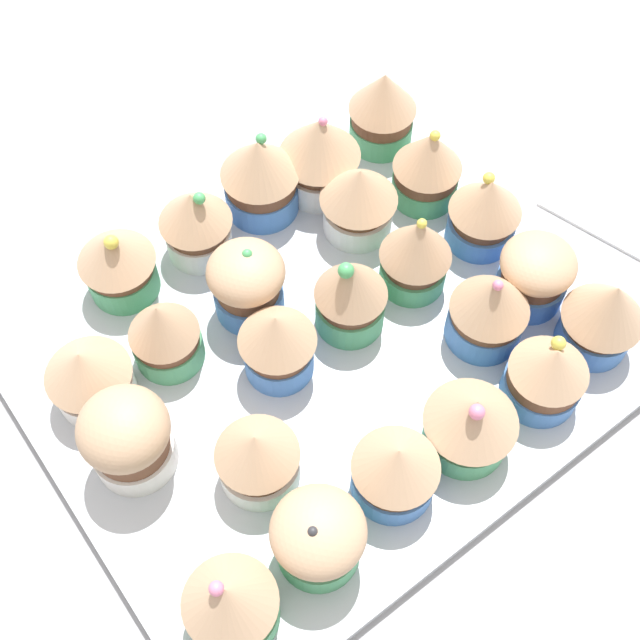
# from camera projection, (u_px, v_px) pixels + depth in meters

# --- Properties ---
(ground_plane) EXTENTS (1.80, 1.80, 0.03)m
(ground_plane) POSITION_uv_depth(u_px,v_px,m) (320.00, 357.00, 0.67)
(ground_plane) COLOR #9E9EA3
(baking_tray) EXTENTS (0.43, 0.37, 0.01)m
(baking_tray) POSITION_uv_depth(u_px,v_px,m) (320.00, 344.00, 0.65)
(baking_tray) COLOR silver
(baking_tray) RESTS_ON ground_plane
(cupcake_0) EXTENTS (0.06, 0.06, 0.08)m
(cupcake_0) POSITION_uv_depth(u_px,v_px,m) (383.00, 108.00, 0.71)
(cupcake_0) COLOR #4C9E6B
(cupcake_0) RESTS_ON baking_tray
(cupcake_1) EXTENTS (0.07, 0.07, 0.08)m
(cupcake_1) POSITION_uv_depth(u_px,v_px,m) (320.00, 153.00, 0.69)
(cupcake_1) COLOR white
(cupcake_1) RESTS_ON baking_tray
(cupcake_2) EXTENTS (0.06, 0.06, 0.08)m
(cupcake_2) POSITION_uv_depth(u_px,v_px,m) (260.00, 175.00, 0.68)
(cupcake_2) COLOR #477AC6
(cupcake_2) RESTS_ON baking_tray
(cupcake_3) EXTENTS (0.06, 0.06, 0.07)m
(cupcake_3) POSITION_uv_depth(u_px,v_px,m) (196.00, 222.00, 0.66)
(cupcake_3) COLOR white
(cupcake_3) RESTS_ON baking_tray
(cupcake_4) EXTENTS (0.06, 0.06, 0.07)m
(cupcake_4) POSITION_uv_depth(u_px,v_px,m) (117.00, 261.00, 0.64)
(cupcake_4) COLOR #4C9E6B
(cupcake_4) RESTS_ON baking_tray
(cupcake_5) EXTENTS (0.06, 0.06, 0.08)m
(cupcake_5) POSITION_uv_depth(u_px,v_px,m) (428.00, 165.00, 0.68)
(cupcake_5) COLOR #4C9E6B
(cupcake_5) RESTS_ON baking_tray
(cupcake_6) EXTENTS (0.06, 0.06, 0.07)m
(cupcake_6) POSITION_uv_depth(u_px,v_px,m) (359.00, 198.00, 0.67)
(cupcake_6) COLOR white
(cupcake_6) RESTS_ON baking_tray
(cupcake_7) EXTENTS (0.06, 0.06, 0.07)m
(cupcake_7) POSITION_uv_depth(u_px,v_px,m) (247.00, 283.00, 0.63)
(cupcake_7) COLOR #477AC6
(cupcake_7) RESTS_ON baking_tray
(cupcake_8) EXTENTS (0.05, 0.05, 0.07)m
(cupcake_8) POSITION_uv_depth(u_px,v_px,m) (164.00, 333.00, 0.61)
(cupcake_8) COLOR #4C9E6B
(cupcake_8) RESTS_ON baking_tray
(cupcake_9) EXTENTS (0.06, 0.06, 0.06)m
(cupcake_9) POSITION_uv_depth(u_px,v_px,m) (89.00, 375.00, 0.59)
(cupcake_9) COLOR white
(cupcake_9) RESTS_ON baking_tray
(cupcake_10) EXTENTS (0.06, 0.06, 0.07)m
(cupcake_10) POSITION_uv_depth(u_px,v_px,m) (481.00, 206.00, 0.66)
(cupcake_10) COLOR #477AC6
(cupcake_10) RESTS_ON baking_tray
(cupcake_11) EXTENTS (0.06, 0.06, 0.08)m
(cupcake_11) POSITION_uv_depth(u_px,v_px,m) (412.00, 248.00, 0.64)
(cupcake_11) COLOR #4C9E6B
(cupcake_11) RESTS_ON baking_tray
(cupcake_12) EXTENTS (0.06, 0.06, 0.08)m
(cupcake_12) POSITION_uv_depth(u_px,v_px,m) (348.00, 290.00, 0.62)
(cupcake_12) COLOR #4C9E6B
(cupcake_12) RESTS_ON baking_tray
(cupcake_13) EXTENTS (0.06, 0.06, 0.07)m
(cupcake_13) POSITION_uv_depth(u_px,v_px,m) (281.00, 346.00, 0.60)
(cupcake_13) COLOR #477AC6
(cupcake_13) RESTS_ON baking_tray
(cupcake_14) EXTENTS (0.06, 0.06, 0.07)m
(cupcake_14) POSITION_uv_depth(u_px,v_px,m) (126.00, 435.00, 0.56)
(cupcake_14) COLOR white
(cupcake_14) RESTS_ON baking_tray
(cupcake_15) EXTENTS (0.06, 0.06, 0.06)m
(cupcake_15) POSITION_uv_depth(u_px,v_px,m) (535.00, 274.00, 0.64)
(cupcake_15) COLOR #477AC6
(cupcake_15) RESTS_ON baking_tray
(cupcake_16) EXTENTS (0.06, 0.06, 0.08)m
(cupcake_16) POSITION_uv_depth(u_px,v_px,m) (490.00, 308.00, 0.61)
(cupcake_16) COLOR #477AC6
(cupcake_16) RESTS_ON baking_tray
(cupcake_17) EXTENTS (0.06, 0.06, 0.06)m
(cupcake_17) POSITION_uv_depth(u_px,v_px,m) (257.00, 456.00, 0.56)
(cupcake_17) COLOR white
(cupcake_17) RESTS_ON baking_tray
(cupcake_18) EXTENTS (0.06, 0.06, 0.07)m
(cupcake_18) POSITION_uv_depth(u_px,v_px,m) (604.00, 315.00, 0.61)
(cupcake_18) COLOR #477AC6
(cupcake_18) RESTS_ON baking_tray
(cupcake_19) EXTENTS (0.06, 0.06, 0.07)m
(cupcake_19) POSITION_uv_depth(u_px,v_px,m) (547.00, 373.00, 0.59)
(cupcake_19) COLOR #477AC6
(cupcake_19) RESTS_ON baking_tray
(cupcake_20) EXTENTS (0.07, 0.07, 0.07)m
(cupcake_20) POSITION_uv_depth(u_px,v_px,m) (471.00, 421.00, 0.57)
(cupcake_20) COLOR #4C9E6B
(cupcake_20) RESTS_ON baking_tray
(cupcake_21) EXTENTS (0.06, 0.06, 0.06)m
(cupcake_21) POSITION_uv_depth(u_px,v_px,m) (395.00, 469.00, 0.56)
(cupcake_21) COLOR #477AC6
(cupcake_21) RESTS_ON baking_tray
(cupcake_22) EXTENTS (0.06, 0.06, 0.06)m
(cupcake_22) POSITION_uv_depth(u_px,v_px,m) (318.00, 537.00, 0.53)
(cupcake_22) COLOR #4C9E6B
(cupcake_22) RESTS_ON baking_tray
(cupcake_23) EXTENTS (0.06, 0.06, 0.07)m
(cupcake_23) POSITION_uv_depth(u_px,v_px,m) (230.00, 603.00, 0.51)
(cupcake_23) COLOR #4C9E6B
(cupcake_23) RESTS_ON baking_tray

